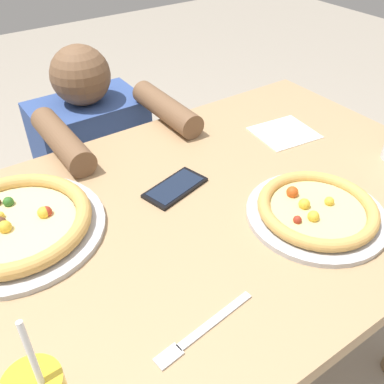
{
  "coord_description": "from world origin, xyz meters",
  "views": [
    {
      "loc": [
        -0.45,
        -0.58,
        1.35
      ],
      "look_at": [
        -0.03,
        0.03,
        0.78
      ],
      "focal_mm": 40.02,
      "sensor_mm": 36.0,
      "label": 1
    }
  ],
  "objects_px": {
    "pizza_far": "(15,224)",
    "diner_seated": "(100,186)",
    "cell_phone": "(175,188)",
    "fork": "(201,331)",
    "pizza_near": "(317,210)"
  },
  "relations": [
    {
      "from": "pizza_far",
      "to": "fork",
      "type": "bearing_deg",
      "value": -66.84
    },
    {
      "from": "cell_phone",
      "to": "diner_seated",
      "type": "relative_size",
      "value": 0.18
    },
    {
      "from": "pizza_far",
      "to": "diner_seated",
      "type": "relative_size",
      "value": 0.39
    },
    {
      "from": "fork",
      "to": "diner_seated",
      "type": "distance_m",
      "value": 0.94
    },
    {
      "from": "pizza_near",
      "to": "pizza_far",
      "type": "bearing_deg",
      "value": 149.65
    },
    {
      "from": "pizza_far",
      "to": "diner_seated",
      "type": "height_order",
      "value": "diner_seated"
    },
    {
      "from": "fork",
      "to": "pizza_near",
      "type": "bearing_deg",
      "value": 14.1
    },
    {
      "from": "pizza_far",
      "to": "diner_seated",
      "type": "bearing_deg",
      "value": 52.51
    },
    {
      "from": "diner_seated",
      "to": "pizza_far",
      "type": "bearing_deg",
      "value": -127.49
    },
    {
      "from": "pizza_near",
      "to": "fork",
      "type": "height_order",
      "value": "pizza_near"
    },
    {
      "from": "cell_phone",
      "to": "pizza_near",
      "type": "bearing_deg",
      "value": -52.46
    },
    {
      "from": "fork",
      "to": "diner_seated",
      "type": "xyz_separation_m",
      "value": [
        0.18,
        0.86,
        -0.32
      ]
    },
    {
      "from": "pizza_far",
      "to": "diner_seated",
      "type": "xyz_separation_m",
      "value": [
        0.35,
        0.46,
        -0.34
      ]
    },
    {
      "from": "fork",
      "to": "diner_seated",
      "type": "bearing_deg",
      "value": 78.46
    },
    {
      "from": "pizza_near",
      "to": "fork",
      "type": "xyz_separation_m",
      "value": [
        -0.36,
        -0.09,
        -0.02
      ]
    }
  ]
}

